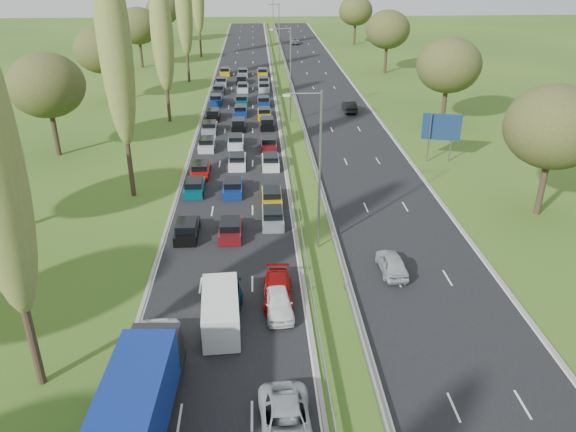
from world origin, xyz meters
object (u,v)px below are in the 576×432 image
object	(u,v)px
blue_lorry	(141,397)
direction_sign	(441,129)
white_van_rear	(221,309)
near_car_2	(154,352)

from	to	relation	value
blue_lorry	direction_sign	world-z (taller)	direction_sign
white_van_rear	direction_sign	world-z (taller)	direction_sign
white_van_rear	near_car_2	bearing A→B (deg)	-138.86
near_car_2	blue_lorry	xyz separation A→B (m)	(0.26, -4.77, 1.25)
near_car_2	white_van_rear	bearing A→B (deg)	41.72
white_van_rear	blue_lorry	bearing A→B (deg)	-114.70
near_car_2	white_van_rear	distance (m)	4.84
near_car_2	direction_sign	xyz separation A→B (m)	(25.18, 31.38, 2.78)
blue_lorry	white_van_rear	size ratio (longest dim) A/B	1.72
near_car_2	white_van_rear	size ratio (longest dim) A/B	1.02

